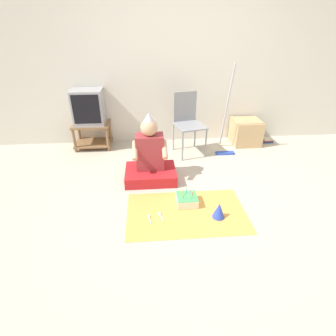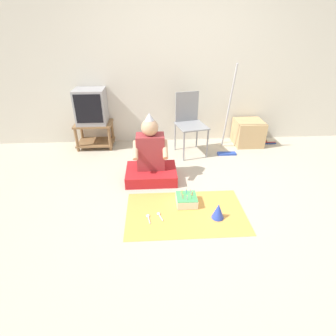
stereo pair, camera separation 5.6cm
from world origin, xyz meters
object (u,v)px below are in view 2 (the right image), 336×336
Objects in this scene: book_pile at (269,141)px; person_seated at (151,160)px; party_hat_blue at (218,211)px; cardboard_box_stack at (248,133)px; folding_chair at (189,120)px; dust_mop at (228,128)px; tv at (91,106)px; birthday_cake at (187,200)px.

person_seated reaches higher than book_pile.
cardboard_box_stack is at bearing 63.70° from party_hat_blue.
folding_chair is at bearing 93.16° from party_hat_blue.
cardboard_box_stack is 0.57m from dust_mop.
dust_mop is at bearing -145.82° from cardboard_box_stack.
cardboard_box_stack is (1.01, 0.23, -0.32)m from folding_chair.
tv is 0.61× the size of person_seated.
tv is at bearing 179.21° from book_pile.
birthday_cake is at bearing -98.24° from folding_chair.
book_pile is 0.23× the size of person_seated.
folding_chair reaches higher than birthday_cake.
folding_chair is 0.68× the size of dust_mop.
person_seated is at bearing 122.96° from birthday_cake.
dust_mop is 5.84× the size of birthday_cake.
tv reaches higher than party_hat_blue.
party_hat_blue is at bearing -51.62° from person_seated.
person_seated is at bearing -148.24° from dust_mop.
cardboard_box_stack is 1.98× the size of birthday_cake.
book_pile is 0.88× the size of birthday_cake.
book_pile is (0.83, 0.31, -0.36)m from dust_mop.
tv reaches higher than book_pile.
folding_chair is 2.01× the size of cardboard_box_stack.
tv is 2.30× the size of birthday_cake.
folding_chair is at bearing 53.48° from person_seated.
tv is 0.39× the size of dust_mop.
dust_mop is 0.96m from book_pile.
tv is at bearing 178.83° from cardboard_box_stack.
party_hat_blue is (-0.92, -1.87, -0.11)m from cardboard_box_stack.
tv is 2.63× the size of book_pile.
dust_mop reaches higher than birthday_cake.
dust_mop reaches higher than book_pile.
folding_chair is at bearing -10.64° from tv.
folding_chair is 1.02m from person_seated.
dust_mop is 6.67× the size of book_pile.
cardboard_box_stack reaches higher than birthday_cake.
person_seated is 3.80× the size of birthday_cake.
tv is 2.95m from book_pile.
book_pile is 2.28m from birthday_cake.
folding_chair reaches higher than person_seated.
tv reaches higher than cardboard_box_stack.
birthday_cake is 0.39m from party_hat_blue.
book_pile is at bearing 9.57° from folding_chair.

